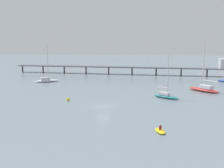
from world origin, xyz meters
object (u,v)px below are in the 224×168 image
pier (155,66)px  dinghy_yellow (160,131)px  sailboat_teal (166,95)px  sailboat_white (47,80)px  sailboat_red (204,89)px  mooring_buoy_mid (68,99)px

pier → dinghy_yellow: (-3.33, -62.81, -3.13)m
pier → sailboat_teal: sailboat_teal is taller
sailboat_teal → sailboat_white: bearing=149.1°
sailboat_red → sailboat_white: (-44.08, 11.36, -0.00)m
sailboat_red → dinghy_yellow: size_ratio=4.27×
pier → sailboat_teal: 40.67m
sailboat_teal → mooring_buoy_mid: 21.10m
sailboat_white → sailboat_teal: bearing=-30.9°
dinghy_yellow → mooring_buoy_mid: size_ratio=4.08×
pier → dinghy_yellow: size_ratio=29.69×
sailboat_red → mooring_buoy_mid: 33.70m
sailboat_teal → dinghy_yellow: bearing=-97.9°
sailboat_teal → sailboat_red: 13.58m
sailboat_red → dinghy_yellow: 33.84m
sailboat_white → dinghy_yellow: bearing=-54.1°
dinghy_yellow → sailboat_teal: bearing=82.1°
pier → dinghy_yellow: 62.97m
sailboat_teal → dinghy_yellow: sailboat_teal is taller
pier → dinghy_yellow: bearing=-93.0°
sailboat_teal → dinghy_yellow: (-3.08, -22.22, -0.46)m
sailboat_white → mooring_buoy_mid: 28.15m
sailboat_white → mooring_buoy_mid: bearing=-62.0°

